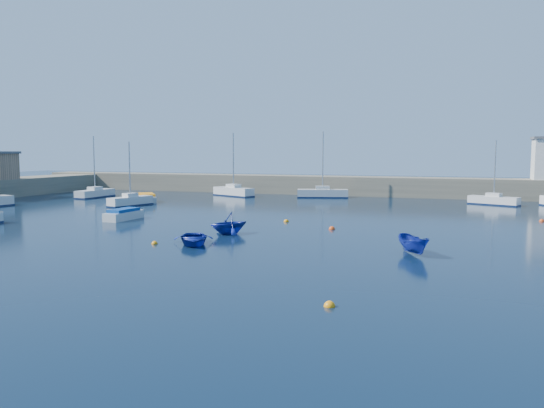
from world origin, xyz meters
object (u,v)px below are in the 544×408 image
(sailboat_6, at_px, (323,193))
(dinghy_left, at_px, (229,223))
(motorboat_1, at_px, (124,214))
(dinghy_right, at_px, (414,245))
(sailboat_4, at_px, (95,193))
(sailboat_3, at_px, (130,201))
(sailboat_5, at_px, (233,191))
(motorboat_2, at_px, (147,198))
(dinghy_center, at_px, (193,239))
(sailboat_7, at_px, (494,200))

(sailboat_6, relative_size, dinghy_left, 2.89)
(motorboat_1, xyz_separation_m, dinghy_right, (25.76, -7.83, 0.11))
(sailboat_4, bearing_deg, motorboat_1, -45.42)
(sailboat_4, distance_m, sailboat_6, 30.25)
(sailboat_3, xyz_separation_m, dinghy_right, (32.43, -18.52, 0.02))
(sailboat_5, relative_size, motorboat_2, 1.73)
(sailboat_3, height_order, motorboat_2, sailboat_3)
(dinghy_right, bearing_deg, sailboat_6, 80.70)
(dinghy_center, relative_size, dinghy_left, 1.24)
(dinghy_left, distance_m, dinghy_right, 13.97)
(sailboat_7, distance_m, dinghy_right, 33.86)
(dinghy_left, bearing_deg, sailboat_6, 127.81)
(dinghy_center, distance_m, dinghy_right, 13.94)
(sailboat_3, relative_size, sailboat_4, 0.89)
(sailboat_6, distance_m, dinghy_right, 39.07)
(sailboat_4, relative_size, motorboat_2, 1.63)
(motorboat_1, distance_m, motorboat_2, 17.06)
(sailboat_4, distance_m, dinghy_right, 50.67)
(sailboat_5, bearing_deg, motorboat_1, -153.64)
(sailboat_3, height_order, motorboat_1, sailboat_3)
(motorboat_1, bearing_deg, sailboat_6, 70.62)
(dinghy_left, bearing_deg, motorboat_2, 170.88)
(sailboat_5, xyz_separation_m, motorboat_2, (-6.44, -11.40, -0.17))
(motorboat_2, bearing_deg, dinghy_right, -73.85)
(sailboat_4, distance_m, motorboat_1, 25.48)
(sailboat_4, height_order, sailboat_6, sailboat_6)
(sailboat_4, xyz_separation_m, motorboat_1, (17.55, -18.47, -0.09))
(motorboat_2, distance_m, dinghy_left, 27.87)
(sailboat_6, relative_size, dinghy_right, 2.89)
(motorboat_2, distance_m, dinghy_center, 31.26)
(sailboat_3, bearing_deg, sailboat_7, 37.04)
(motorboat_2, relative_size, dinghy_right, 1.65)
(sailboat_5, distance_m, sailboat_6, 12.25)
(motorboat_1, height_order, dinghy_left, dinghy_left)
(sailboat_6, distance_m, motorboat_1, 30.43)
(sailboat_5, height_order, sailboat_6, sailboat_6)
(sailboat_4, distance_m, motorboat_2, 10.51)
(dinghy_left, relative_size, dinghy_right, 1.00)
(sailboat_7, bearing_deg, sailboat_5, 111.63)
(sailboat_5, bearing_deg, dinghy_right, -118.11)
(sailboat_7, height_order, dinghy_left, sailboat_7)
(dinghy_center, bearing_deg, motorboat_2, 100.36)
(sailboat_3, bearing_deg, sailboat_4, 160.48)
(sailboat_3, distance_m, motorboat_1, 12.60)
(motorboat_1, relative_size, dinghy_center, 1.11)
(sailboat_3, distance_m, dinghy_left, 24.16)
(motorboat_2, bearing_deg, dinghy_center, -90.66)
(sailboat_6, height_order, dinghy_left, sailboat_6)
(motorboat_2, xyz_separation_m, dinghy_left, (19.76, -19.66, 0.31))
(sailboat_7, relative_size, dinghy_right, 2.43)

